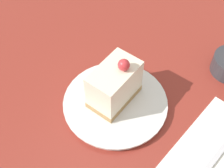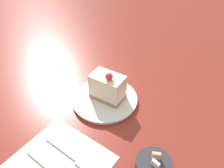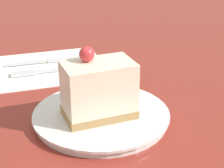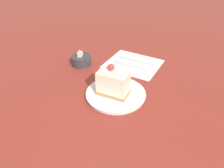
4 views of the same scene
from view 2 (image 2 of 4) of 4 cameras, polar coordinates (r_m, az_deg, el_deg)
name	(u,v)px [view 2 (image 2 of 4)]	position (r m, az deg, el deg)	size (l,w,h in m)	color
ground_plane	(100,102)	(0.73, -3.15, -4.66)	(4.00, 4.00, 0.00)	maroon
plate	(105,99)	(0.73, -1.88, -3.92)	(0.22, 0.22, 0.01)	silver
cake_slice	(108,87)	(0.69, -1.17, -0.75)	(0.08, 0.11, 0.11)	#AD8451
napkin	(60,162)	(0.60, -13.33, -19.23)	(0.24, 0.26, 0.00)	white
fork	(72,156)	(0.60, -10.35, -18.13)	(0.05, 0.16, 0.00)	silver
knife	(47,166)	(0.60, -16.57, -19.83)	(0.05, 0.18, 0.00)	silver
sugar_bowl	(153,167)	(0.57, 10.73, -20.45)	(0.09, 0.09, 0.06)	#333338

